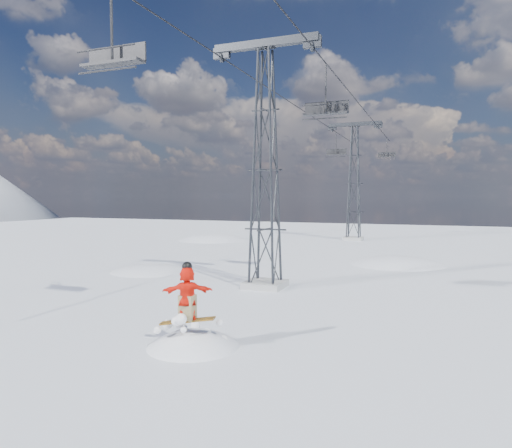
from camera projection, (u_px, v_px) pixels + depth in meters
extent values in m
plane|color=white|center=(153.00, 333.00, 14.32)|extent=(120.00, 120.00, 0.00)
sphere|color=white|center=(152.00, 401.00, 26.63)|extent=(16.00, 16.00, 16.00)
sphere|color=white|center=(394.00, 410.00, 29.44)|extent=(20.00, 20.00, 20.00)
sphere|color=white|center=(214.00, 344.00, 45.34)|extent=(22.00, 22.00, 22.00)
cube|color=#999999|center=(265.00, 284.00, 21.45)|extent=(1.80, 1.80, 0.30)
cube|color=#2C2E33|center=(265.00, 44.00, 20.78)|extent=(5.00, 0.35, 0.35)
cube|color=#2C2E33|center=(222.00, 54.00, 21.59)|extent=(0.80, 0.25, 0.50)
cube|color=#2C2E33|center=(312.00, 42.00, 19.99)|extent=(0.80, 0.25, 0.50)
cube|color=#999999|center=(353.00, 238.00, 44.68)|extent=(1.80, 1.80, 0.30)
cube|color=#2C2E33|center=(355.00, 124.00, 44.01)|extent=(5.00, 0.35, 0.35)
cube|color=#2C2E33|center=(332.00, 127.00, 44.82)|extent=(0.80, 0.25, 0.50)
cube|color=#2C2E33|center=(378.00, 125.00, 43.22)|extent=(0.80, 0.25, 0.50)
cylinder|color=black|center=(292.00, 104.00, 32.29)|extent=(0.06, 51.00, 0.06)
cylinder|color=black|center=(355.00, 99.00, 30.69)|extent=(0.06, 51.00, 0.06)
sphere|color=white|center=(194.00, 406.00, 13.15)|extent=(4.40, 4.40, 4.40)
cube|color=#C47E1A|center=(188.00, 321.00, 12.72)|extent=(1.59, 0.65, 0.25)
imported|color=#FF1C0B|center=(187.00, 293.00, 12.67)|extent=(1.46, 1.04, 1.52)
cube|color=olive|center=(187.00, 308.00, 12.69)|extent=(0.53, 0.48, 0.70)
sphere|color=black|center=(187.00, 267.00, 12.62)|extent=(0.28, 0.28, 0.28)
cylinder|color=black|center=(112.00, 25.00, 14.27)|extent=(0.09, 0.09, 2.39)
cube|color=black|center=(112.00, 64.00, 14.34)|extent=(2.17, 0.49, 0.09)
cube|color=black|center=(117.00, 55.00, 14.54)|extent=(2.17, 0.07, 0.60)
cylinder|color=black|center=(107.00, 70.00, 14.11)|extent=(2.17, 0.07, 0.07)
cylinder|color=black|center=(105.00, 48.00, 14.02)|extent=(2.17, 0.05, 0.05)
cylinder|color=black|center=(326.00, 89.00, 22.58)|extent=(0.09, 0.09, 2.45)
cube|color=black|center=(326.00, 114.00, 22.66)|extent=(2.23, 0.50, 0.09)
cube|color=black|center=(327.00, 108.00, 22.87)|extent=(2.23, 0.07, 0.61)
cylinder|color=black|center=(324.00, 118.00, 22.42)|extent=(2.23, 0.07, 0.07)
cylinder|color=black|center=(324.00, 104.00, 22.33)|extent=(2.23, 0.06, 0.06)
cylinder|color=black|center=(336.00, 143.00, 46.67)|extent=(0.08, 0.08, 2.28)
cube|color=black|center=(336.00, 154.00, 46.74)|extent=(2.07, 0.47, 0.08)
cube|color=black|center=(336.00, 152.00, 46.93)|extent=(2.07, 0.06, 0.57)
cylinder|color=black|center=(335.00, 157.00, 46.52)|extent=(2.07, 0.06, 0.06)
cylinder|color=black|center=(335.00, 151.00, 46.43)|extent=(2.07, 0.05, 0.05)
cylinder|color=black|center=(387.00, 147.00, 51.24)|extent=(0.08, 0.08, 2.12)
cube|color=black|center=(387.00, 157.00, 51.31)|extent=(1.93, 0.43, 0.08)
cube|color=black|center=(387.00, 154.00, 51.49)|extent=(1.93, 0.06, 0.53)
cylinder|color=black|center=(386.00, 159.00, 51.10)|extent=(1.93, 0.06, 0.06)
cylinder|color=black|center=(386.00, 154.00, 51.02)|extent=(1.93, 0.05, 0.05)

